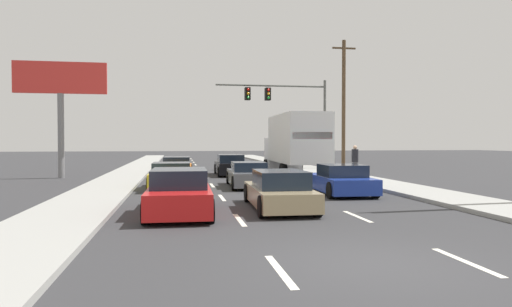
{
  "coord_description": "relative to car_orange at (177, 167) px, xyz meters",
  "views": [
    {
      "loc": [
        -3.38,
        -7.51,
        2.15
      ],
      "look_at": [
        0.99,
        17.78,
        1.47
      ],
      "focal_mm": 32.15,
      "sensor_mm": 36.0,
      "label": 1
    }
  ],
  "objects": [
    {
      "name": "lane_markings",
      "position": [
        3.39,
        0.93,
        -0.55
      ],
      "size": [
        3.54,
        57.0,
        0.01
      ],
      "color": "silver",
      "rests_on": "ground_plane"
    },
    {
      "name": "utility_pole_mid",
      "position": [
        12.37,
        3.89,
        4.45
      ],
      "size": [
        1.8,
        0.28,
        9.73
      ],
      "color": "brown",
      "rests_on": "ground_plane"
    },
    {
      "name": "car_red",
      "position": [
        0.07,
        -15.2,
        0.06
      ],
      "size": [
        1.97,
        4.58,
        1.34
      ],
      "color": "red",
      "rests_on": "ground_plane"
    },
    {
      "name": "box_truck",
      "position": [
        6.87,
        -2.68,
        1.55
      ],
      "size": [
        2.67,
        8.37,
        3.68
      ],
      "color": "white",
      "rests_on": "ground_plane"
    },
    {
      "name": "car_blue",
      "position": [
        6.61,
        -11.09,
        -0.01
      ],
      "size": [
        2.1,
        4.34,
        1.21
      ],
      "color": "#1E389E",
      "rests_on": "ground_plane"
    },
    {
      "name": "car_black",
      "position": [
        3.34,
        -0.09,
        0.05
      ],
      "size": [
        1.89,
        4.42,
        1.32
      ],
      "color": "black",
      "rests_on": "ground_plane"
    },
    {
      "name": "sidewalk_right",
      "position": [
        9.89,
        -1.43,
        -0.49
      ],
      "size": [
        2.5,
        80.0,
        0.14
      ],
      "primitive_type": "cube",
      "color": "#9E9E99",
      "rests_on": "ground_plane"
    },
    {
      "name": "car_yellow",
      "position": [
        -0.25,
        -7.81,
        -0.0
      ],
      "size": [
        2.02,
        4.11,
        1.19
      ],
      "color": "yellow",
      "rests_on": "ground_plane"
    },
    {
      "name": "roadside_billboard",
      "position": [
        -6.67,
        -0.64,
        4.46
      ],
      "size": [
        5.21,
        0.36,
        6.79
      ],
      "color": "slate",
      "rests_on": "ground_plane"
    },
    {
      "name": "sidewalk_left",
      "position": [
        -3.11,
        -1.43,
        -0.49
      ],
      "size": [
        2.5,
        80.0,
        0.14
      ],
      "primitive_type": "cube",
      "color": "#9E9E99",
      "rests_on": "ground_plane"
    },
    {
      "name": "car_tan",
      "position": [
        3.21,
        -14.74,
        0.01
      ],
      "size": [
        1.94,
        4.56,
        1.23
      ],
      "color": "tan",
      "rests_on": "ground_plane"
    },
    {
      "name": "traffic_signal_mast",
      "position": [
        7.91,
        5.54,
        4.64
      ],
      "size": [
        8.65,
        0.69,
        6.93
      ],
      "color": "#595B56",
      "rests_on": "ground_plane"
    },
    {
      "name": "ground_plane",
      "position": [
        3.39,
        3.57,
        -0.56
      ],
      "size": [
        140.0,
        140.0,
        0.0
      ],
      "primitive_type": "plane",
      "color": "#333335"
    },
    {
      "name": "car_gray",
      "position": [
        3.33,
        -7.58,
        -0.01
      ],
      "size": [
        1.97,
        4.42,
        1.19
      ],
      "color": "slate",
      "rests_on": "ground_plane"
    },
    {
      "name": "car_orange",
      "position": [
        0.0,
        0.0,
        0.0
      ],
      "size": [
        2.01,
        4.35,
        1.19
      ],
      "color": "orange",
      "rests_on": "ground_plane"
    },
    {
      "name": "pedestrian_near_corner",
      "position": [
        10.04,
        -4.13,
        0.48
      ],
      "size": [
        0.38,
        0.38,
        1.79
      ],
      "color": "#3F3F42",
      "rests_on": "sidewalk_right"
    }
  ]
}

